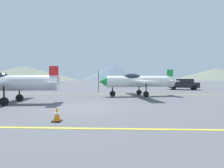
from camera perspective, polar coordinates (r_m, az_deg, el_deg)
ground_plane at (r=11.38m, az=-8.49°, el=-7.08°), size 400.00×400.00×0.00m
apron_line_near at (r=6.92m, az=-16.16°, el=-13.01°), size 80.00×0.16×0.01m
apron_line_far at (r=19.92m, az=-3.69°, el=-3.17°), size 80.00×0.16×0.01m
airplane_near at (r=14.62m, az=-30.29°, el=0.43°), size 7.55×8.68×2.59m
airplane_mid at (r=17.93m, az=7.93°, el=0.91°), size 7.58×8.66×2.59m
car_sedan at (r=29.47m, az=21.31°, el=-0.00°), size 4.58×2.71×1.62m
traffic_cone_side at (r=7.89m, az=-16.74°, el=-9.05°), size 0.36×0.36×0.59m
hill_left at (r=142.31m, az=-25.55°, el=3.03°), size 74.20×74.20×9.83m
hill_centerleft at (r=157.23m, az=0.61°, el=3.82°), size 51.25×51.25×13.77m
hill_centerright at (r=160.37m, az=29.58°, el=2.65°), size 67.45×67.45×8.83m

